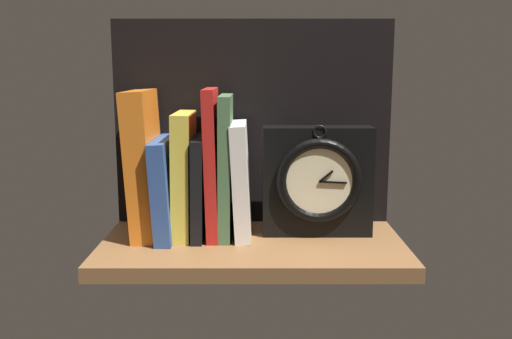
% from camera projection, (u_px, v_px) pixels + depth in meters
% --- Properties ---
extents(ground_plane, '(0.52, 0.27, 0.03)m').
position_uv_depth(ground_plane, '(252.00, 248.00, 0.98)').
color(ground_plane, brown).
extents(back_panel, '(0.52, 0.01, 0.38)m').
position_uv_depth(back_panel, '(252.00, 123.00, 1.07)').
color(back_panel, black).
rests_on(back_panel, ground_plane).
extents(book_orange_pandolfini, '(0.05, 0.14, 0.26)m').
position_uv_depth(book_orange_pandolfini, '(143.00, 164.00, 0.99)').
color(book_orange_pandolfini, orange).
rests_on(book_orange_pandolfini, ground_plane).
extents(book_blue_modern, '(0.04, 0.17, 0.17)m').
position_uv_depth(book_blue_modern, '(166.00, 187.00, 1.00)').
color(book_blue_modern, '#2D4C8E').
rests_on(book_blue_modern, ground_plane).
extents(book_yellow_seinlanguage, '(0.03, 0.13, 0.22)m').
position_uv_depth(book_yellow_seinlanguage, '(183.00, 175.00, 1.00)').
color(book_yellow_seinlanguage, gold).
rests_on(book_yellow_seinlanguage, ground_plane).
extents(book_black_skeptic, '(0.02, 0.14, 0.18)m').
position_uv_depth(book_black_skeptic, '(199.00, 186.00, 1.00)').
color(book_black_skeptic, black).
rests_on(book_black_skeptic, ground_plane).
extents(book_red_requiem, '(0.03, 0.13, 0.26)m').
position_uv_depth(book_red_requiem, '(212.00, 163.00, 0.99)').
color(book_red_requiem, red).
rests_on(book_red_requiem, ground_plane).
extents(book_green_romantic, '(0.02, 0.13, 0.25)m').
position_uv_depth(book_green_romantic, '(225.00, 166.00, 0.99)').
color(book_green_romantic, '#476B44').
rests_on(book_green_romantic, ground_plane).
extents(book_white_catcher, '(0.04, 0.14, 0.20)m').
position_uv_depth(book_white_catcher, '(240.00, 180.00, 1.00)').
color(book_white_catcher, silver).
rests_on(book_white_catcher, ground_plane).
extents(framed_clock, '(0.19, 0.07, 0.20)m').
position_uv_depth(framed_clock, '(317.00, 181.00, 1.00)').
color(framed_clock, black).
rests_on(framed_clock, ground_plane).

